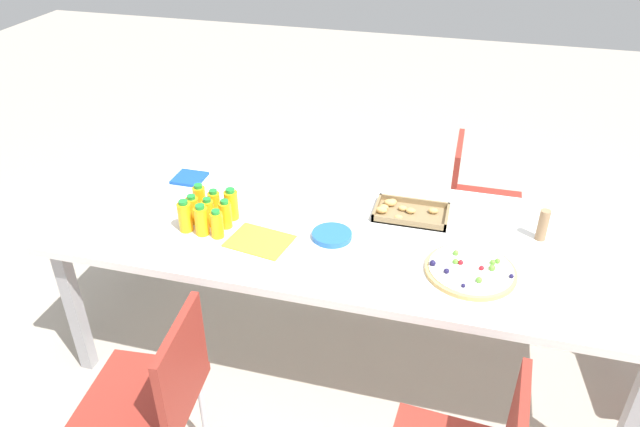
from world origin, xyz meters
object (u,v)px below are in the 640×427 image
Objects in this scene: snack_tray at (408,212)px; plate_stack at (332,235)px; chair_near_left at (157,391)px; juice_bottle_5 at (226,214)px; juice_bottle_7 at (214,204)px; juice_bottle_8 at (231,205)px; juice_bottle_3 at (193,210)px; juice_bottle_1 at (202,220)px; cardboard_tube at (543,225)px; juice_bottle_0 at (185,216)px; juice_bottle_2 at (217,224)px; chair_far_right at (474,198)px; party_table at (348,240)px; napkin_stack at (189,178)px; fruit_pizza at (471,270)px; juice_bottle_4 at (208,212)px; paper_folder at (260,241)px; juice_bottle_6 at (200,200)px.

plate_stack is at bearing -136.59° from snack_tray.
juice_bottle_5 reaches higher than chair_near_left.
juice_bottle_8 is (0.08, 0.01, 0.01)m from juice_bottle_7.
chair_near_left is at bearing -77.06° from juice_bottle_3.
juice_bottle_5 is 0.83m from snack_tray.
juice_bottle_1 is 1.07× the size of juice_bottle_3.
cardboard_tube is (1.50, 0.26, 0.01)m from juice_bottle_3.
juice_bottle_2 is at bearing -4.08° from juice_bottle_0.
juice_bottle_1 is 1.09× the size of juice_bottle_2.
juice_bottle_3 is 1.00× the size of juice_bottle_5.
chair_far_right is at bearing 43.13° from juice_bottle_1.
juice_bottle_0 reaches higher than juice_bottle_1.
party_table is 3.09× the size of chair_far_right.
juice_bottle_8 reaches higher than party_table.
juice_bottle_3 is at bearing -61.42° from napkin_stack.
juice_bottle_5 is at bearing 176.81° from fruit_pizza.
juice_bottle_2 reaches higher than fruit_pizza.
juice_bottle_8 is 0.42× the size of fruit_pizza.
juice_bottle_7 is at bearing 176.78° from plate_stack.
party_table is 19.06× the size of juice_bottle_4.
chair_far_right is 2.29× the size of fruit_pizza.
napkin_stack is (-0.37, 1.10, 0.26)m from chair_near_left.
napkin_stack is at bearing 132.82° from juice_bottle_7.
snack_tray is (0.84, 0.39, -0.06)m from juice_bottle_1.
napkin_stack is (-0.20, 0.43, -0.06)m from juice_bottle_0.
fruit_pizza is at bearing -18.16° from party_table.
juice_bottle_3 is 0.95× the size of cardboard_tube.
juice_bottle_4 is 0.99× the size of juice_bottle_5.
napkin_stack reaches higher than paper_folder.
juice_bottle_6 is at bearing 89.51° from juice_bottle_0.
juice_bottle_5 is 0.52× the size of paper_folder.
cardboard_tube is (1.43, 0.27, 0.01)m from juice_bottle_4.
chair_near_left is 5.54× the size of juice_bottle_0.
chair_far_right reaches higher than fruit_pizza.
cardboard_tube is at bearing -3.31° from napkin_stack.
paper_folder is (-0.29, -0.11, -0.01)m from plate_stack.
paper_folder is at bearing 1.37° from juice_bottle_1.
party_table is 17.90× the size of cardboard_tube.
party_table is 0.92m from napkin_stack.
juice_bottle_5 is at bearing -47.29° from chair_far_right.
juice_bottle_4 is at bearing -53.14° from napkin_stack.
juice_bottle_4 is 0.40× the size of snack_tray.
juice_bottle_5 is at bearing -4.25° from chair_near_left.
juice_bottle_8 is (0.16, -0.00, 0.00)m from juice_bottle_6.
juice_bottle_6 is at bearing 133.87° from juice_bottle_2.
juice_bottle_8 is at bearing -39.16° from napkin_stack.
plate_stack is (0.63, 0.04, -0.05)m from juice_bottle_3.
juice_bottle_3 is 0.10m from juice_bottle_7.
chair_far_right is 2.48× the size of snack_tray.
napkin_stack is at bearing 141.01° from paper_folder.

